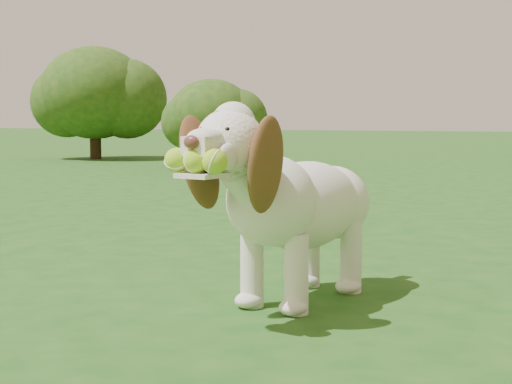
% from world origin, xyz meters
% --- Properties ---
extents(ground, '(80.00, 80.00, 0.00)m').
position_xyz_m(ground, '(0.00, 0.00, 0.00)').
color(ground, '#1A4C15').
rests_on(ground, ground).
extents(dog, '(0.54, 1.22, 0.79)m').
position_xyz_m(dog, '(0.57, 0.22, 0.42)').
color(dog, white).
rests_on(dog, ground).
extents(shrub_a, '(1.26, 1.26, 1.31)m').
position_xyz_m(shrub_a, '(-3.62, 7.78, 0.77)').
color(shrub_a, '#382314').
rests_on(shrub_a, ground).
extents(shrub_e, '(1.92, 1.92, 1.98)m').
position_xyz_m(shrub_e, '(-6.52, 8.95, 1.17)').
color(shrub_e, '#382314').
rests_on(shrub_e, ground).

